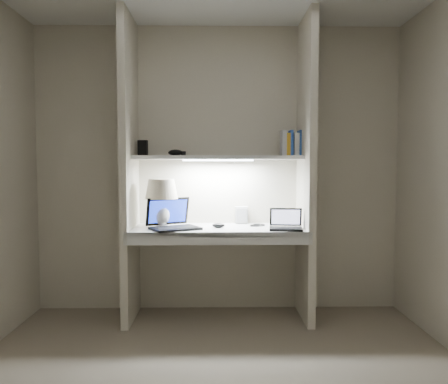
{
  "coord_description": "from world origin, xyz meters",
  "views": [
    {
      "loc": [
        -0.01,
        -2.38,
        1.28
      ],
      "look_at": [
        0.05,
        1.05,
        1.07
      ],
      "focal_mm": 35.0,
      "sensor_mm": 36.0,
      "label": 1
    }
  ],
  "objects_px": {
    "laptop_main": "(172,222)",
    "book_row": "(293,144)",
    "laptop_netbook": "(286,224)",
    "table_lamp": "(162,195)",
    "speaker": "(241,215)"
  },
  "relations": [
    {
      "from": "laptop_main",
      "to": "book_row",
      "type": "distance_m",
      "value": 1.21
    },
    {
      "from": "book_row",
      "to": "table_lamp",
      "type": "bearing_deg",
      "value": -175.33
    },
    {
      "from": "laptop_main",
      "to": "book_row",
      "type": "xyz_separation_m",
      "value": [
        1.01,
        0.19,
        0.64
      ]
    },
    {
      "from": "laptop_netbook",
      "to": "laptop_main",
      "type": "bearing_deg",
      "value": -175.95
    },
    {
      "from": "laptop_netbook",
      "to": "speaker",
      "type": "bearing_deg",
      "value": 141.41
    },
    {
      "from": "table_lamp",
      "to": "laptop_netbook",
      "type": "height_order",
      "value": "table_lamp"
    },
    {
      "from": "table_lamp",
      "to": "book_row",
      "type": "xyz_separation_m",
      "value": [
        1.11,
        0.09,
        0.43
      ]
    },
    {
      "from": "speaker",
      "to": "book_row",
      "type": "height_order",
      "value": "book_row"
    },
    {
      "from": "table_lamp",
      "to": "book_row",
      "type": "relative_size",
      "value": 1.86
    },
    {
      "from": "book_row",
      "to": "laptop_main",
      "type": "bearing_deg",
      "value": -169.59
    },
    {
      "from": "laptop_main",
      "to": "speaker",
      "type": "height_order",
      "value": "laptop_main"
    },
    {
      "from": "laptop_netbook",
      "to": "book_row",
      "type": "xyz_separation_m",
      "value": [
        0.09,
        0.24,
        0.66
      ]
    },
    {
      "from": "laptop_netbook",
      "to": "table_lamp",
      "type": "bearing_deg",
      "value": 179.11
    },
    {
      "from": "laptop_main",
      "to": "laptop_netbook",
      "type": "height_order",
      "value": "laptop_main"
    },
    {
      "from": "table_lamp",
      "to": "speaker",
      "type": "distance_m",
      "value": 0.73
    }
  ]
}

